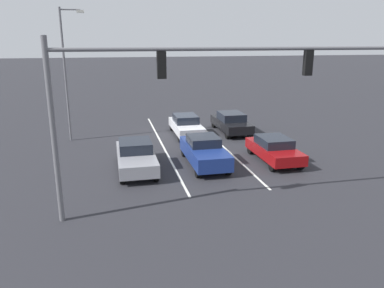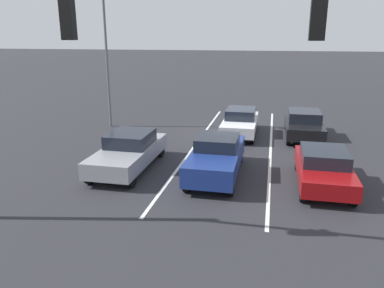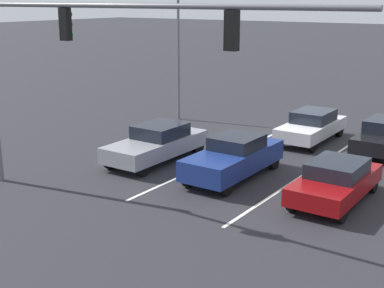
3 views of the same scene
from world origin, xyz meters
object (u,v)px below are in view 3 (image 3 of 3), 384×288
Objects in this scene: car_navy_midlane_front at (234,157)px; car_silver_midlane_second at (312,126)px; traffic_signal_gantry at (73,48)px; car_gray_rightlane_front at (157,143)px; car_maroon_leftlane_front at (336,180)px; street_lamp_right_shoulder at (180,30)px.

car_navy_midlane_front reaches higher than car_silver_midlane_second.
car_navy_midlane_front is at bearing -117.55° from traffic_signal_gantry.
traffic_signal_gantry is (-0.96, 5.11, 4.20)m from car_gray_rightlane_front.
car_maroon_leftlane_front is 7.56m from car_silver_midlane_second.
car_gray_rightlane_front is (7.50, -0.26, 0.04)m from car_maroon_leftlane_front.
traffic_signal_gantry is (6.54, 4.85, 4.24)m from car_maroon_leftlane_front.
street_lamp_right_shoulder is (4.63, -11.84, -0.19)m from traffic_signal_gantry.
car_navy_midlane_front is 1.04× the size of car_silver_midlane_second.
traffic_signal_gantry is 12.71m from street_lamp_right_shoulder.
car_navy_midlane_front is 0.55× the size of street_lamp_right_shoulder.
street_lamp_right_shoulder is at bearing -61.37° from car_gray_rightlane_front.
traffic_signal_gantry is at bearing 62.45° from car_navy_midlane_front.
car_maroon_leftlane_front is 0.94× the size of car_silver_midlane_second.
car_gray_rightlane_front is 0.57× the size of street_lamp_right_shoulder.
traffic_signal_gantry reaches higher than car_gray_rightlane_front.
car_gray_rightlane_front reaches higher than car_silver_midlane_second.
traffic_signal_gantry is at bearing 36.55° from car_maroon_leftlane_front.
car_gray_rightlane_front is 1.02× the size of car_navy_midlane_front.
car_maroon_leftlane_front is at bearing 118.13° from car_silver_midlane_second.
street_lamp_right_shoulder is at bearing -68.65° from traffic_signal_gantry.
car_maroon_leftlane_front is 7.51m from car_gray_rightlane_front.
car_navy_midlane_front is 6.46m from car_silver_midlane_second.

